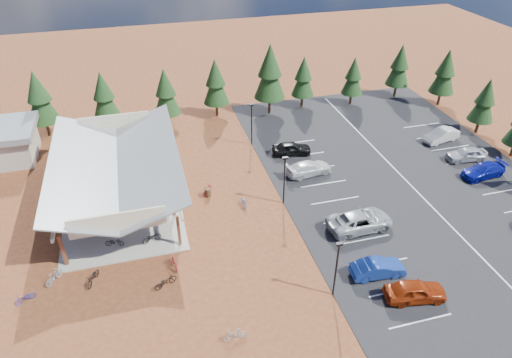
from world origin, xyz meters
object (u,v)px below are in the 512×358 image
car_9 (441,135)px  bike_15 (207,190)px  bike_pavilion (116,165)px  bike_0 (114,242)px  bike_11 (174,263)px  bike_4 (151,237)px  lamp_post_1 (284,177)px  bike_14 (244,202)px  car_1 (378,268)px  bike_5 (156,209)px  car_7 (483,171)px  bike_9 (54,276)px  car_0 (415,291)px  bike_1 (109,212)px  bike_2 (88,179)px  car_8 (466,154)px  trash_bin_1 (208,192)px  car_2 (360,221)px  bike_7 (139,160)px  bike_6 (140,172)px  lamp_post_2 (252,122)px  car_3 (309,168)px  car_4 (292,148)px  bike_10 (25,298)px  lamp_post_0 (336,266)px  bike_13 (235,335)px  bike_8 (93,278)px  trash_bin_0 (176,202)px  bike_12 (165,281)px  bike_3 (88,161)px

car_9 → bike_15: bearing=-94.9°
bike_pavilion → bike_0: size_ratio=12.36×
bike_11 → bike_4: bearing=105.5°
lamp_post_1 → bike_15: (-6.84, 3.34, -2.45)m
bike_14 → car_1: (7.89, -11.62, 0.33)m
bike_5 → car_7: car_7 is taller
bike_0 → bike_11: 6.00m
bike_9 → bike_15: (13.53, 8.40, 0.01)m
bike_15 → car_7: 28.78m
bike_pavilion → bike_9: (-5.37, -10.06, -3.30)m
car_0 → bike_9: bearing=80.6°
bike_0 → bike_1: size_ratio=1.04×
bike_2 → car_8: size_ratio=0.36×
trash_bin_1 → bike_11: bearing=-115.7°
bike_4 → car_7: (34.31, 1.37, 0.20)m
car_1 → car_2: 5.77m
car_8 → car_2: bearing=-59.1°
bike_pavilion → bike_11: bearing=-70.9°
bike_0 → car_0: bearing=-105.9°
bike_1 → bike_2: 6.57m
bike_4 → bike_7: size_ratio=1.05×
bike_1 → bike_6: bearing=-11.5°
lamp_post_2 → car_3: size_ratio=1.04×
bike_15 → car_4: size_ratio=0.40×
bike_4 → car_2: 18.30m
bike_10 → bike_11: bike_11 is taller
car_1 → car_9: (17.73, 17.89, 0.04)m
lamp_post_0 → car_8: (21.96, 14.25, -2.18)m
bike_0 → bike_13: 14.13m
lamp_post_1 → bike_2: 20.27m
bike_15 → car_3: 11.03m
bike_pavilion → bike_8: bike_pavilion is taller
bike_13 → car_8: 34.12m
trash_bin_0 → bike_13: (2.06, -16.18, 0.06)m
bike_13 → car_2: size_ratio=0.28×
bike_6 → bike_12: size_ratio=0.94×
bike_11 → car_7: size_ratio=0.35×
bike_8 → bike_13: size_ratio=1.10×
lamp_post_1 → bike_7: lamp_post_1 is taller
trash_bin_0 → car_2: (15.45, -7.63, 0.42)m
car_1 → car_7: 20.13m
bike_0 → bike_10: size_ratio=1.04×
bike_10 → bike_4: bearing=87.3°
bike_3 → bike_10: bearing=148.8°
car_4 → trash_bin_0: bearing=122.2°
bike_12 → car_1: 16.53m
bike_9 → car_7: bearing=-138.1°
bike_2 → bike_4: 12.26m
trash_bin_1 → bike_3: bearing=142.0°
bike_14 → bike_9: bearing=-160.7°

